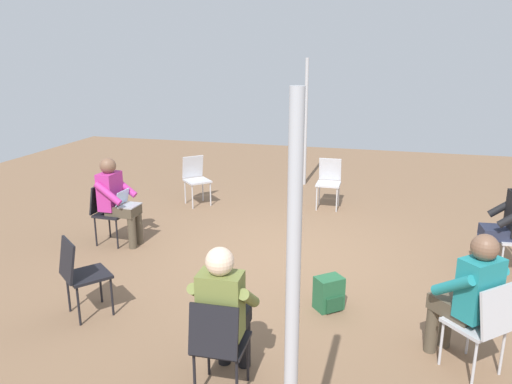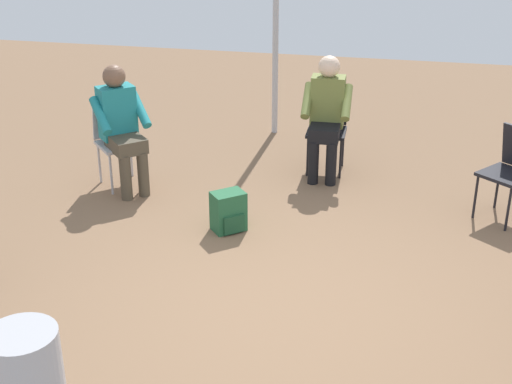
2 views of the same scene
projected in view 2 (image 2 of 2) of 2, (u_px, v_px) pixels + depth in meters
The scene contains 8 objects.
ground_plane at pixel (281, 310), 5.17m from camera, with size 15.83×15.83×0.00m, color brown.
chair_southeast at pixel (117, 137), 7.11m from camera, with size 0.58×0.59×0.85m.
chair_southwest at pixel (512, 167), 6.38m from camera, with size 0.58×0.58×0.85m.
chair_south at pixel (327, 124), 7.46m from camera, with size 0.41×0.45×0.85m.
person_in_olive at pixel (327, 111), 7.23m from camera, with size 0.50×0.53×1.24m.
person_in_teal at pixel (121, 122), 6.90m from camera, with size 0.63×0.63×1.24m.
backpack_near_laptop_user at pixel (228, 214), 6.28m from camera, with size 0.34×0.33×0.36m.
tent_pole_near at pixel (276, 29), 8.22m from camera, with size 0.07×0.07×2.51m, color #B2B2B7.
Camera 2 is at (-0.76, 4.31, 2.90)m, focal length 50.00 mm.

